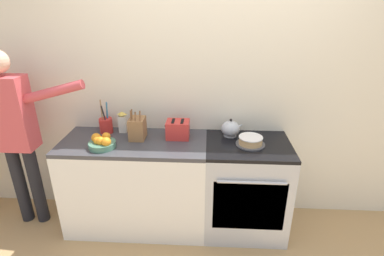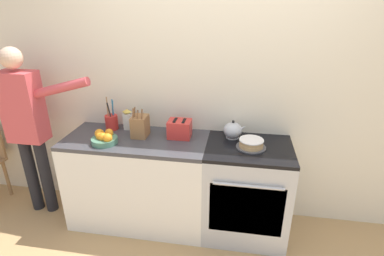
{
  "view_description": "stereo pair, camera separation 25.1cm",
  "coord_description": "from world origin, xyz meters",
  "px_view_note": "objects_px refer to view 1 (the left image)",
  "views": [
    {
      "loc": [
        -0.04,
        -2.04,
        2.02
      ],
      "look_at": [
        -0.17,
        0.26,
        1.03
      ],
      "focal_mm": 28.0,
      "sensor_mm": 36.0,
      "label": 1
    },
    {
      "loc": [
        0.21,
        -2.02,
        2.02
      ],
      "look_at": [
        -0.17,
        0.26,
        1.03
      ],
      "focal_mm": 28.0,
      "sensor_mm": 36.0,
      "label": 2
    }
  ],
  "objects_px": {
    "utensil_crock": "(106,125)",
    "person_baker": "(15,127)",
    "stove_range": "(245,187)",
    "milk_carton": "(123,122)",
    "tea_kettle": "(231,129)",
    "knife_block": "(137,128)",
    "layer_cake": "(251,141)",
    "fruit_bowl": "(102,142)",
    "toaster": "(178,129)"
  },
  "relations": [
    {
      "from": "milk_carton",
      "to": "person_baker",
      "type": "xyz_separation_m",
      "value": [
        -0.9,
        -0.22,
        0.02
      ]
    },
    {
      "from": "stove_range",
      "to": "layer_cake",
      "type": "xyz_separation_m",
      "value": [
        0.01,
        -0.01,
        0.48
      ]
    },
    {
      "from": "utensil_crock",
      "to": "toaster",
      "type": "xyz_separation_m",
      "value": [
        0.68,
        -0.07,
        0.0
      ]
    },
    {
      "from": "toaster",
      "to": "person_baker",
      "type": "xyz_separation_m",
      "value": [
        -1.42,
        -0.12,
        0.03
      ]
    },
    {
      "from": "stove_range",
      "to": "person_baker",
      "type": "bearing_deg",
      "value": -179.54
    },
    {
      "from": "stove_range",
      "to": "knife_block",
      "type": "relative_size",
      "value": 3.19
    },
    {
      "from": "person_baker",
      "to": "milk_carton",
      "type": "bearing_deg",
      "value": 17.12
    },
    {
      "from": "layer_cake",
      "to": "milk_carton",
      "type": "relative_size",
      "value": 1.24
    },
    {
      "from": "tea_kettle",
      "to": "utensil_crock",
      "type": "distance_m",
      "value": 1.15
    },
    {
      "from": "stove_range",
      "to": "tea_kettle",
      "type": "height_order",
      "value": "tea_kettle"
    },
    {
      "from": "layer_cake",
      "to": "person_baker",
      "type": "bearing_deg",
      "value": -179.88
    },
    {
      "from": "utensil_crock",
      "to": "toaster",
      "type": "relative_size",
      "value": 1.45
    },
    {
      "from": "stove_range",
      "to": "layer_cake",
      "type": "relative_size",
      "value": 3.54
    },
    {
      "from": "stove_range",
      "to": "fruit_bowl",
      "type": "height_order",
      "value": "fruit_bowl"
    },
    {
      "from": "stove_range",
      "to": "toaster",
      "type": "bearing_deg",
      "value": 170.96
    },
    {
      "from": "utensil_crock",
      "to": "milk_carton",
      "type": "height_order",
      "value": "utensil_crock"
    },
    {
      "from": "milk_carton",
      "to": "person_baker",
      "type": "distance_m",
      "value": 0.93
    },
    {
      "from": "layer_cake",
      "to": "stove_range",
      "type": "bearing_deg",
      "value": 130.73
    },
    {
      "from": "tea_kettle",
      "to": "milk_carton",
      "type": "distance_m",
      "value": 1.0
    },
    {
      "from": "toaster",
      "to": "milk_carton",
      "type": "distance_m",
      "value": 0.53
    },
    {
      "from": "utensil_crock",
      "to": "person_baker",
      "type": "relative_size",
      "value": 0.19
    },
    {
      "from": "toaster",
      "to": "layer_cake",
      "type": "bearing_deg",
      "value": -9.94
    },
    {
      "from": "tea_kettle",
      "to": "person_baker",
      "type": "relative_size",
      "value": 0.12
    },
    {
      "from": "layer_cake",
      "to": "person_baker",
      "type": "distance_m",
      "value": 2.06
    },
    {
      "from": "milk_carton",
      "to": "person_baker",
      "type": "bearing_deg",
      "value": -166.45
    },
    {
      "from": "layer_cake",
      "to": "tea_kettle",
      "type": "distance_m",
      "value": 0.24
    },
    {
      "from": "fruit_bowl",
      "to": "knife_block",
      "type": "bearing_deg",
      "value": 36.64
    },
    {
      "from": "layer_cake",
      "to": "knife_block",
      "type": "relative_size",
      "value": 0.9
    },
    {
      "from": "knife_block",
      "to": "layer_cake",
      "type": "bearing_deg",
      "value": -4.28
    },
    {
      "from": "tea_kettle",
      "to": "milk_carton",
      "type": "bearing_deg",
      "value": 178.05
    },
    {
      "from": "stove_range",
      "to": "milk_carton",
      "type": "xyz_separation_m",
      "value": [
        -1.15,
        0.2,
        0.54
      ]
    },
    {
      "from": "stove_range",
      "to": "layer_cake",
      "type": "height_order",
      "value": "layer_cake"
    },
    {
      "from": "layer_cake",
      "to": "fruit_bowl",
      "type": "bearing_deg",
      "value": -174.53
    },
    {
      "from": "knife_block",
      "to": "stove_range",
      "type": "bearing_deg",
      "value": -3.63
    },
    {
      "from": "layer_cake",
      "to": "toaster",
      "type": "height_order",
      "value": "toaster"
    },
    {
      "from": "stove_range",
      "to": "utensil_crock",
      "type": "bearing_deg",
      "value": 172.37
    },
    {
      "from": "utensil_crock",
      "to": "person_baker",
      "type": "distance_m",
      "value": 0.77
    },
    {
      "from": "layer_cake",
      "to": "toaster",
      "type": "distance_m",
      "value": 0.64
    },
    {
      "from": "tea_kettle",
      "to": "person_baker",
      "type": "xyz_separation_m",
      "value": [
        -1.9,
        -0.18,
        0.04
      ]
    },
    {
      "from": "utensil_crock",
      "to": "toaster",
      "type": "distance_m",
      "value": 0.68
    },
    {
      "from": "utensil_crock",
      "to": "milk_carton",
      "type": "bearing_deg",
      "value": 9.93
    },
    {
      "from": "layer_cake",
      "to": "tea_kettle",
      "type": "bearing_deg",
      "value": 131.8
    },
    {
      "from": "stove_range",
      "to": "person_baker",
      "type": "distance_m",
      "value": 2.12
    },
    {
      "from": "toaster",
      "to": "milk_carton",
      "type": "relative_size",
      "value": 1.09
    },
    {
      "from": "layer_cake",
      "to": "knife_block",
      "type": "xyz_separation_m",
      "value": [
        -0.99,
        0.07,
        0.06
      ]
    },
    {
      "from": "stove_range",
      "to": "person_baker",
      "type": "xyz_separation_m",
      "value": [
        -2.05,
        -0.02,
        0.55
      ]
    },
    {
      "from": "stove_range",
      "to": "fruit_bowl",
      "type": "bearing_deg",
      "value": -173.93
    },
    {
      "from": "stove_range",
      "to": "fruit_bowl",
      "type": "xyz_separation_m",
      "value": [
        -1.24,
        -0.13,
        0.49
      ]
    },
    {
      "from": "milk_carton",
      "to": "knife_block",
      "type": "bearing_deg",
      "value": -39.53
    },
    {
      "from": "tea_kettle",
      "to": "toaster",
      "type": "bearing_deg",
      "value": -171.83
    }
  ]
}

